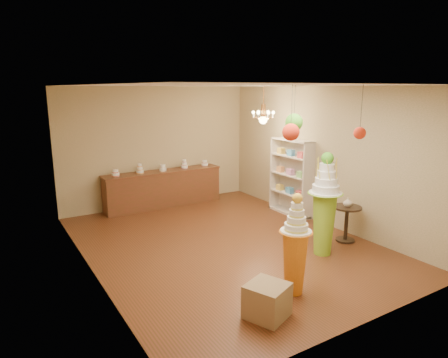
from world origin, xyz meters
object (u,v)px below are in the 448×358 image
pedestal_green (324,211)px  sideboard (163,188)px  pedestal_orange (295,254)px  round_table (347,219)px

pedestal_green → sideboard: pedestal_green is taller
pedestal_orange → round_table: pedestal_orange is taller
pedestal_orange → round_table: bearing=24.5°
sideboard → round_table: sideboard is taller
pedestal_orange → sideboard: 5.13m
pedestal_orange → round_table: (2.23, 1.02, -0.15)m
pedestal_orange → sideboard: bearing=88.5°
pedestal_green → round_table: size_ratio=2.64×
sideboard → pedestal_green: bearing=-73.8°
pedestal_green → round_table: (0.84, 0.21, -0.35)m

